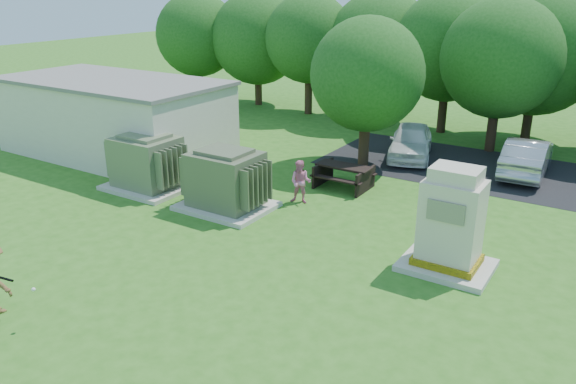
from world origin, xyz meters
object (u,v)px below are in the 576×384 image
Objects in this scene: transformer_left at (147,163)px; car_silver_a at (527,157)px; generator_cabinet at (451,226)px; transformer_right at (226,181)px; person_at_picnic at (301,182)px; car_white at (411,141)px; picnic_table at (344,174)px.

car_silver_a is (11.55, 9.30, -0.23)m from transformer_left.
generator_cabinet reaches higher than transformer_left.
transformer_right is at bearing 178.37° from generator_cabinet.
person_at_picnic is (1.87, 1.78, -0.20)m from transformer_right.
transformer_right is 7.69m from generator_cabinet.
transformer_left is 0.70× the size of car_white.
car_white is at bearing 71.19° from transformer_right.
generator_cabinet is 9.53m from car_silver_a.
car_white is at bearing 53.17° from transformer_left.
car_silver_a is at bearing 44.41° from picnic_table.
transformer_left is 1.96× the size of person_at_picnic.
car_silver_a is (7.85, 9.30, -0.23)m from transformer_right.
generator_cabinet reaches higher than person_at_picnic.
car_silver_a is (4.76, 0.23, 0.00)m from car_white.
generator_cabinet is 1.86× the size of person_at_picnic.
person_at_picnic is at bearing 17.68° from transformer_left.
picnic_table is 7.60m from car_silver_a.
transformer_right is at bearing -153.08° from person_at_picnic.
car_silver_a reaches higher than picnic_table.
transformer_right is (3.70, 0.00, 0.00)m from transformer_left.
generator_cabinet reaches higher than car_white.
generator_cabinet is at bearing -38.57° from picnic_table.
transformer_left is at bearing 178.90° from generator_cabinet.
person_at_picnic is at bearing -116.39° from car_white.
car_white is (1.22, 7.29, -0.03)m from person_at_picnic.
generator_cabinet is 6.77m from picnic_table.
generator_cabinet is 0.64× the size of car_silver_a.
person_at_picnic is 9.61m from car_silver_a.
generator_cabinet is 6.16m from person_at_picnic.
person_at_picnic is (-5.81, 1.99, -0.48)m from generator_cabinet.
car_silver_a reaches higher than car_white.
car_silver_a is (5.98, 7.52, -0.03)m from person_at_picnic.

